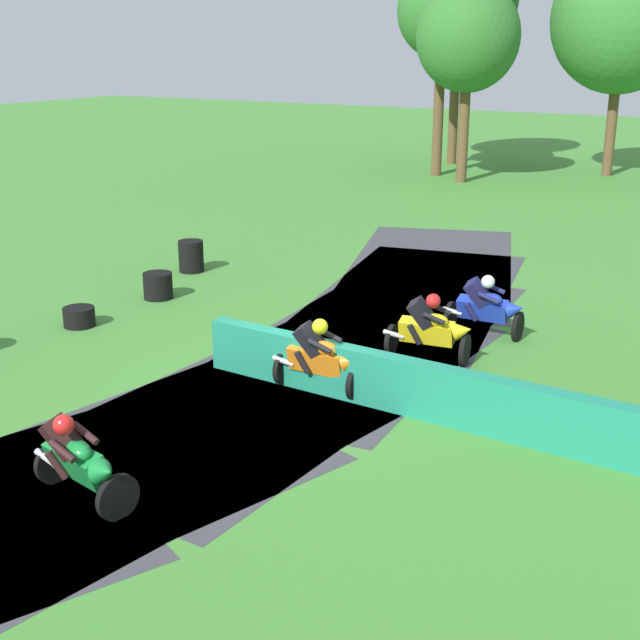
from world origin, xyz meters
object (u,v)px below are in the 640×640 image
motorcycle_lead_green (78,460)px  tire_stack_far (158,286)px  motorcycle_trailing_yellow (431,329)px  motorcycle_chase_orange (321,357)px  motorcycle_fourth_blue (486,307)px  tire_stack_extra_a (191,256)px  tire_stack_mid_b (79,317)px

motorcycle_lead_green → tire_stack_far: (-5.28, 7.68, -0.33)m
motorcycle_lead_green → motorcycle_trailing_yellow: 7.21m
motorcycle_chase_orange → motorcycle_fourth_blue: (1.35, 4.17, -0.02)m
tire_stack_far → tire_stack_extra_a: tire_stack_extra_a is taller
motorcycle_chase_orange → motorcycle_fourth_blue: bearing=72.0°
motorcycle_lead_green → motorcycle_chase_orange: 4.75m
tire_stack_far → tire_stack_mid_b: bearing=-91.8°
tire_stack_extra_a → motorcycle_trailing_yellow: bearing=-20.8°
motorcycle_trailing_yellow → tire_stack_extra_a: 8.47m
motorcycle_chase_orange → tire_stack_mid_b: size_ratio=2.58×
motorcycle_fourth_blue → tire_stack_extra_a: bearing=172.2°
tire_stack_mid_b → motorcycle_lead_green: bearing=-44.6°
motorcycle_chase_orange → motorcycle_fourth_blue: 4.39m
motorcycle_chase_orange → tire_stack_extra_a: motorcycle_chase_orange is taller
motorcycle_chase_orange → tire_stack_extra_a: (-6.93, 5.31, -0.25)m
motorcycle_chase_orange → tire_stack_far: size_ratio=2.52×
motorcycle_chase_orange → tire_stack_mid_b: (-6.13, 0.59, -0.45)m
motorcycle_chase_orange → motorcycle_trailing_yellow: bearing=67.0°
tire_stack_extra_a → motorcycle_lead_green: bearing=-58.4°
motorcycle_fourth_blue → tire_stack_far: motorcycle_fourth_blue is taller
motorcycle_fourth_blue → tire_stack_far: bearing=-170.9°
motorcycle_lead_green → motorcycle_chase_orange: size_ratio=1.01×
motorcycle_fourth_blue → tire_stack_mid_b: bearing=-154.5°
tire_stack_extra_a → tire_stack_mid_b: bearing=-80.4°
motorcycle_lead_green → tire_stack_extra_a: (-6.15, 10.00, -0.23)m
motorcycle_lead_green → motorcycle_trailing_yellow: bearing=75.9°
motorcycle_lead_green → tire_stack_extra_a: size_ratio=2.13×
motorcycle_lead_green → motorcycle_chase_orange: bearing=80.5°
motorcycle_chase_orange → tire_stack_far: (-6.06, 2.99, -0.35)m
tire_stack_mid_b → tire_stack_extra_a: tire_stack_extra_a is taller
motorcycle_lead_green → motorcycle_fourth_blue: size_ratio=1.01×
motorcycle_trailing_yellow → motorcycle_fourth_blue: (0.38, 1.87, -0.01)m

